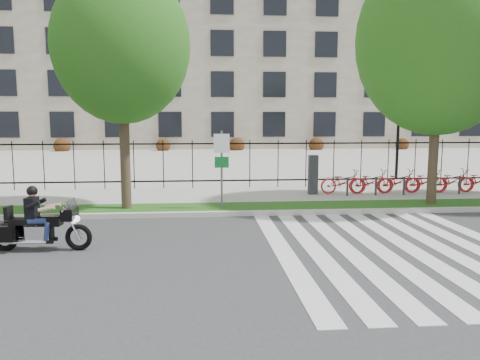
{
  "coord_description": "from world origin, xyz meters",
  "views": [
    {
      "loc": [
        0.32,
        -10.24,
        3.01
      ],
      "look_at": [
        1.46,
        3.0,
        1.28
      ],
      "focal_mm": 35.0,
      "sensor_mm": 36.0,
      "label": 1
    }
  ],
  "objects": [
    {
      "name": "ground",
      "position": [
        0.0,
        0.0,
        0.0
      ],
      "size": [
        120.0,
        120.0,
        0.0
      ],
      "primitive_type": "plane",
      "color": "#333335",
      "rests_on": "ground"
    },
    {
      "name": "grass_verge",
      "position": [
        0.0,
        4.95,
        0.07
      ],
      "size": [
        60.0,
        1.5,
        0.15
      ],
      "primitive_type": "cube",
      "color": "#204B12",
      "rests_on": "ground"
    },
    {
      "name": "curb",
      "position": [
        0.0,
        4.1,
        0.07
      ],
      "size": [
        60.0,
        0.2,
        0.15
      ],
      "primitive_type": "cube",
      "color": "beige",
      "rests_on": "ground"
    },
    {
      "name": "office_building",
      "position": [
        0.0,
        44.92,
        9.97
      ],
      "size": [
        60.0,
        21.9,
        20.15
      ],
      "color": "gray",
      "rests_on": "ground"
    },
    {
      "name": "street_tree_1",
      "position": [
        -2.07,
        4.95,
        5.29
      ],
      "size": [
        4.26,
        4.26,
        7.61
      ],
      "color": "#392C1F",
      "rests_on": "grass_verge"
    },
    {
      "name": "motorcycle_rider",
      "position": [
        -3.37,
        0.62,
        0.6
      ],
      "size": [
        2.35,
        0.72,
        1.82
      ],
      "color": "black",
      "rests_on": "ground"
    },
    {
      "name": "bike_share_station",
      "position": [
        10.14,
        7.2,
        0.62
      ],
      "size": [
        11.06,
        0.85,
        1.5
      ],
      "color": "#2D2D33",
      "rests_on": "sidewalk"
    },
    {
      "name": "plaza",
      "position": [
        0.0,
        25.0,
        0.05
      ],
      "size": [
        80.0,
        34.0,
        0.1
      ],
      "primitive_type": "cube",
      "color": "#AAA89F",
      "rests_on": "ground"
    },
    {
      "name": "street_tree_2",
      "position": [
        8.2,
        4.95,
        5.57
      ],
      "size": [
        5.42,
        5.42,
        8.55
      ],
      "color": "#392C1F",
      "rests_on": "grass_verge"
    },
    {
      "name": "crosswalk_stripes",
      "position": [
        4.83,
        0.0,
        0.01
      ],
      "size": [
        5.7,
        8.0,
        0.01
      ],
      "primitive_type": null,
      "color": "silver",
      "rests_on": "ground"
    },
    {
      "name": "lamp_post_right",
      "position": [
        10.0,
        12.0,
        3.21
      ],
      "size": [
        1.06,
        0.7,
        4.25
      ],
      "color": "black",
      "rests_on": "ground"
    },
    {
      "name": "sign_pole_regulatory",
      "position": [
        1.0,
        4.58,
        1.74
      ],
      "size": [
        0.5,
        0.09,
        2.5
      ],
      "color": "#59595B",
      "rests_on": "grass_verge"
    },
    {
      "name": "sidewalk",
      "position": [
        0.0,
        7.45,
        0.07
      ],
      "size": [
        60.0,
        3.5,
        0.15
      ],
      "primitive_type": "cube",
      "color": "#AAA89F",
      "rests_on": "ground"
    },
    {
      "name": "iron_fence",
      "position": [
        0.0,
        9.2,
        1.15
      ],
      "size": [
        30.0,
        0.06,
        2.0
      ],
      "primitive_type": null,
      "color": "black",
      "rests_on": "sidewalk"
    }
  ]
}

